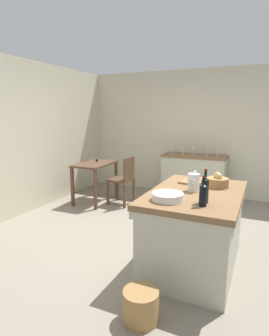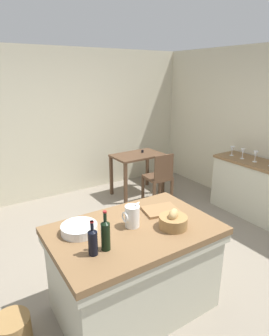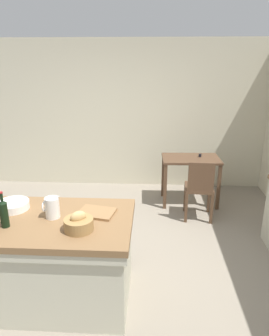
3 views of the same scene
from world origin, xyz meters
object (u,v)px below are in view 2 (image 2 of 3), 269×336
(bread_basket, at_px, (173,221))
(wine_glass_far_right, at_px, (232,149))
(island_table, at_px, (134,266))
(wicker_hamper, at_px, (13,332))
(wine_glass_middle, at_px, (255,154))
(writing_desk, at_px, (137,161))
(wine_glass_right, at_px, (243,152))
(pitcher, at_px, (132,216))
(wash_bowl, at_px, (79,229))
(wine_bottle_dark, at_px, (106,234))
(side_cabinet, at_px, (253,188))
(wooden_chair, at_px, (159,177))
(cutting_board, at_px, (161,210))
(wine_bottle_amber, at_px, (93,241))

(bread_basket, xyz_separation_m, wine_glass_far_right, (2.29, 1.25, 0.06))
(island_table, relative_size, wicker_hamper, 4.86)
(wine_glass_middle, bearing_deg, writing_desk, 122.45)
(wine_glass_right, bearing_deg, pitcher, -162.30)
(wash_bowl, xyz_separation_m, wine_bottle_dark, (0.08, -0.34, 0.10))
(island_table, bearing_deg, wash_bowl, 157.24)
(pitcher, relative_size, wicker_hamper, 0.78)
(writing_desk, xyz_separation_m, wash_bowl, (-1.97, -2.11, 0.26))
(wine_bottle_dark, bearing_deg, island_table, 23.59)
(wine_glass_right, bearing_deg, side_cabinet, -77.28)
(wooden_chair, distance_m, bread_basket, 2.34)
(cutting_board, height_order, wine_glass_right, wine_glass_right)
(writing_desk, xyz_separation_m, wine_glass_right, (1.04, -1.44, 0.35))
(writing_desk, relative_size, wine_glass_far_right, 5.92)
(wash_bowl, xyz_separation_m, cutting_board, (0.83, -0.06, -0.02))
(wine_bottle_amber, bearing_deg, wash_bowl, 85.12)
(writing_desk, bearing_deg, bread_basket, -116.58)
(side_cabinet, relative_size, pitcher, 5.48)
(wooden_chair, bearing_deg, wine_glass_far_right, -33.49)
(side_cabinet, distance_m, wine_glass_middle, 0.56)
(writing_desk, distance_m, wooden_chair, 0.60)
(side_cabinet, bearing_deg, island_table, -166.55)
(side_cabinet, height_order, wooden_chair, wooden_chair)
(side_cabinet, bearing_deg, wine_bottle_dark, -165.26)
(wine_bottle_dark, bearing_deg, side_cabinet, 14.74)
(island_table, xyz_separation_m, wine_bottle_dark, (-0.36, -0.16, 0.53))
(side_cabinet, distance_m, wooden_chair, 1.50)
(wine_glass_far_right, bearing_deg, side_cabinet, -84.77)
(island_table, height_order, wine_bottle_dark, wine_bottle_dark)
(wine_glass_right, bearing_deg, wine_glass_middle, -85.92)
(pitcher, xyz_separation_m, wine_glass_far_right, (2.58, 1.03, 0.02))
(wash_bowl, height_order, cutting_board, wash_bowl)
(wash_bowl, distance_m, wine_glass_middle, 3.06)
(writing_desk, height_order, wine_bottle_amber, wine_bottle_amber)
(side_cabinet, xyz_separation_m, wine_bottle_amber, (-3.09, -0.79, 0.54))
(wash_bowl, bearing_deg, side_cabinet, 8.22)
(pitcher, height_order, wine_glass_right, pitcher)
(wicker_hamper, bearing_deg, wine_bottle_dark, -25.96)
(wooden_chair, distance_m, wine_glass_far_right, 1.27)
(wine_bottle_amber, relative_size, wine_glass_far_right, 1.81)
(cutting_board, bearing_deg, pitcher, -166.60)
(wooden_chair, relative_size, wine_glass_far_right, 5.91)
(island_table, relative_size, wine_glass_middle, 8.65)
(wine_bottle_dark, height_order, wine_glass_right, wine_bottle_dark)
(side_cabinet, height_order, pitcher, pitcher)
(wine_bottle_dark, bearing_deg, pitcher, 28.23)
(bread_basket, xyz_separation_m, wine_bottle_amber, (-0.76, 0.02, 0.05))
(side_cabinet, height_order, wicker_hamper, side_cabinet)
(wash_bowl, relative_size, wine_glass_right, 1.94)
(wine_bottle_amber, xyz_separation_m, wine_glass_middle, (3.05, 0.80, 0.02))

